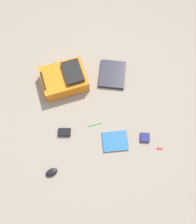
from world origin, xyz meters
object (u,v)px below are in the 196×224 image
Objects in this scene: power_brick at (64,132)px; earbud_pouch at (145,137)px; book_comic at (115,141)px; pen_black at (95,125)px; laptop at (112,74)px; backpack at (65,79)px; computer_mouse at (52,172)px; usb_stick at (160,149)px.

power_brick is 0.74m from earbud_pouch.
pen_black is (0.20, 0.14, -0.00)m from book_comic.
earbud_pouch is at bearing -170.39° from laptop.
earbud_pouch is at bearing -96.77° from book_comic.
laptop is 0.72m from earbud_pouch.
backpack is 3.27× the size of pen_black.
computer_mouse is at bearing 151.90° from power_brick.
earbud_pouch reaches higher than pen_black.
power_brick is at bearing 140.99° from computer_mouse.
backpack reaches higher than pen_black.
computer_mouse is (-0.14, 0.61, 0.01)m from book_comic.
book_comic is at bearing 83.23° from earbud_pouch.
pen_black reaches higher than usb_stick.
laptop is at bearing -50.33° from power_brick.
laptop is at bearing 126.05° from computer_mouse.
laptop is 0.70m from book_comic.
usb_stick is (-0.84, -0.22, -0.01)m from laptop.
book_comic is at bearing -113.85° from power_brick.
book_comic is 2.21× the size of power_brick.
book_comic is at bearing 66.67° from usb_stick.
book_comic is 0.48m from power_brick.
backpack reaches higher than power_brick.
laptop is 0.76m from power_brick.
usb_stick is at bearing -113.61° from power_brick.
pen_black is (-0.48, 0.30, -0.01)m from laptop.
pen_black is at bearing 55.10° from usb_stick.
power_brick is at bearing 66.15° from book_comic.
backpack is at bearing 150.40° from computer_mouse.
usb_stick is (-0.35, -0.81, -0.01)m from power_brick.
earbud_pouch is (-0.74, -0.60, -0.06)m from backpack.
power_brick is at bearing 129.67° from laptop.
book_comic is at bearing 91.88° from computer_mouse.
backpack reaches higher than computer_mouse.
computer_mouse reaches higher than usb_stick.
book_comic is 3.02× the size of earbud_pouch.
computer_mouse is at bearing 161.31° from backpack.
earbud_pouch is 0.16m from usb_stick.
book_comic is at bearing 167.32° from laptop.
pen_black is at bearing 35.69° from book_comic.
backpack is 1.76× the size of book_comic.
laptop is at bearing 14.67° from usb_stick.
backpack is 0.55m from pen_black.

